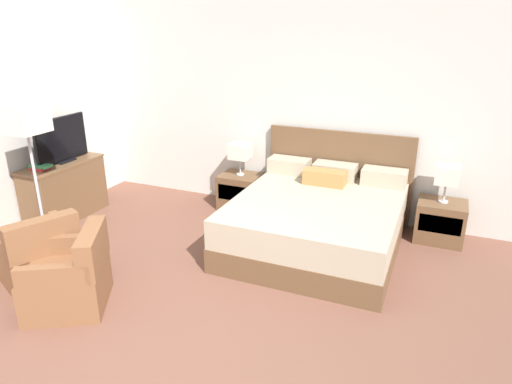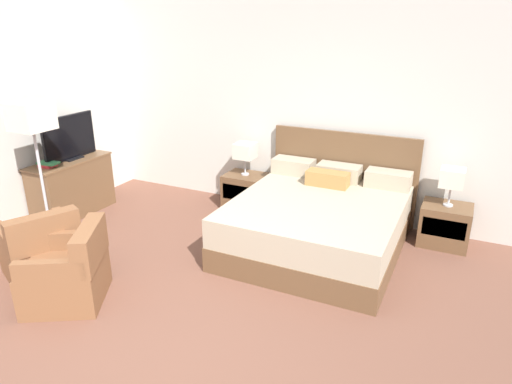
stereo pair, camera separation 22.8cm
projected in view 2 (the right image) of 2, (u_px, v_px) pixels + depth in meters
ground_plane at (164, 347)px, 3.75m from camera, size 9.77×9.77×0.00m
wall_back at (307, 109)px, 6.02m from camera, size 7.28×0.06×2.84m
wall_left at (17, 116)px, 5.62m from camera, size 0.06×5.06×2.84m
bed at (319, 221)px, 5.29m from camera, size 1.91×2.06×1.19m
nightstand_left at (245, 191)px, 6.47m from camera, size 0.56×0.46×0.49m
nightstand_right at (445, 225)px, 5.39m from camera, size 0.56×0.46×0.49m
table_lamp_left at (245, 151)px, 6.26m from camera, size 0.26×0.26×0.45m
table_lamp_right at (452, 178)px, 5.19m from camera, size 0.26×0.26×0.45m
dresser at (72, 186)px, 6.21m from camera, size 0.46×1.15×0.77m
tv at (69, 138)px, 6.04m from camera, size 0.18×0.84×0.59m
book_red_cover at (47, 165)px, 5.80m from camera, size 0.20×0.17×0.04m
book_blue_cover at (48, 163)px, 5.78m from camera, size 0.27×0.18×0.03m
armchair_by_window at (41, 251)px, 4.71m from camera, size 0.91×0.90×0.76m
armchair_companion at (69, 274)px, 4.28m from camera, size 0.94×0.93×0.76m
floor_lamp at (32, 124)px, 4.97m from camera, size 0.38×0.38×1.70m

